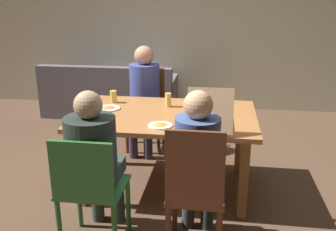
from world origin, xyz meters
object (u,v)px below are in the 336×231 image
(chair_1, at_px, (89,187))
(person_1, at_px, (94,154))
(plate_1, at_px, (108,108))
(dining_table, at_px, (166,123))
(drinking_glass_1, at_px, (113,97))
(drinking_glass_0, at_px, (168,100))
(person_2, at_px, (144,90))
(chair_2, at_px, (147,104))
(plate_2, at_px, (160,125))
(chair_0, at_px, (195,190))
(couch, at_px, (111,97))
(pizza_box_0, at_px, (210,120))
(plate_0, at_px, (201,105))
(person_0, at_px, (197,158))

(chair_1, bearing_deg, person_1, 90.00)
(person_1, xyz_separation_m, plate_1, (-0.18, 0.94, 0.06))
(dining_table, bearing_deg, drinking_glass_1, 153.44)
(person_1, relative_size, drinking_glass_0, 8.80)
(chair_1, height_order, person_2, person_2)
(chair_2, distance_m, plate_2, 1.42)
(person_2, bearing_deg, chair_0, -68.67)
(dining_table, xyz_separation_m, person_1, (-0.39, -0.87, 0.04))
(plate_2, xyz_separation_m, couch, (-1.19, 2.54, -0.48))
(pizza_box_0, xyz_separation_m, plate_2, (-0.41, -0.07, -0.04))
(pizza_box_0, relative_size, drinking_glass_1, 4.00)
(plate_1, relative_size, drinking_glass_1, 1.84)
(chair_2, xyz_separation_m, pizza_box_0, (0.79, -1.28, 0.26))
(pizza_box_0, height_order, drinking_glass_1, pizza_box_0)
(plate_0, xyz_separation_m, plate_1, (-0.86, -0.23, -0.00))
(chair_1, height_order, drinking_glass_1, chair_1)
(chair_1, height_order, drinking_glass_0, chair_1)
(person_1, xyz_separation_m, pizza_box_0, (0.79, 0.60, 0.10))
(chair_2, height_order, drinking_glass_0, chair_2)
(chair_2, height_order, person_2, person_2)
(drinking_glass_0, bearing_deg, drinking_glass_1, 173.40)
(drinking_glass_1, bearing_deg, chair_0, -54.54)
(plate_0, xyz_separation_m, plate_2, (-0.30, -0.64, 0.00))
(person_0, distance_m, couch, 3.44)
(person_0, height_order, person_1, person_0)
(dining_table, height_order, plate_1, plate_1)
(person_0, distance_m, plate_1, 1.29)
(chair_2, distance_m, person_2, 0.24)
(plate_1, bearing_deg, chair_0, -49.72)
(drinking_glass_0, height_order, couch, drinking_glass_0)
(person_2, xyz_separation_m, plate_1, (-0.18, -0.80, 0.02))
(person_1, height_order, plate_1, person_1)
(person_2, distance_m, plate_2, 1.27)
(plate_0, height_order, couch, couch)
(chair_1, xyz_separation_m, couch, (-0.81, 3.21, -0.24))
(chair_1, bearing_deg, drinking_glass_1, 98.29)
(person_0, bearing_deg, drinking_glass_1, 128.94)
(person_0, distance_m, person_1, 0.73)
(chair_1, relative_size, couch, 0.45)
(person_2, height_order, drinking_glass_0, person_2)
(drinking_glass_0, bearing_deg, chair_1, -106.72)
(dining_table, bearing_deg, drinking_glass_0, 93.92)
(chair_0, relative_size, drinking_glass_1, 8.20)
(person_1, height_order, person_2, person_2)
(pizza_box_0, bearing_deg, dining_table, 145.51)
(chair_0, xyz_separation_m, plate_2, (-0.34, 0.65, 0.21))
(plate_2, bearing_deg, person_1, -126.24)
(person_1, distance_m, plate_2, 0.66)
(dining_table, height_order, person_0, person_0)
(plate_0, bearing_deg, drinking_glass_1, -179.56)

